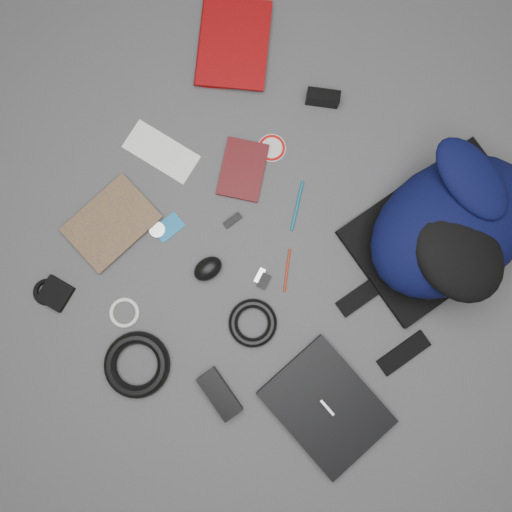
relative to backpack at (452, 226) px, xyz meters
The scene contains 24 objects.
ground 0.54m from the backpack, 140.29° to the right, with size 4.00×4.00×0.00m, color #4F4F51.
backpack is the anchor object (origin of this frame).
laptop 0.60m from the backpack, 91.86° to the right, with size 0.31×0.24×0.03m, color black.
textbook_red 0.90m from the backpack, behind, with size 0.21×0.28×0.03m, color maroon.
comic_book 1.01m from the backpack, 153.16° to the right, with size 0.18×0.24×0.02m, color #C98E0E.
envelope 0.84m from the backpack, 164.59° to the right, with size 0.22×0.10×0.00m, color white.
dvd_case 0.60m from the backpack, 166.11° to the right, with size 0.12×0.17×0.01m, color #420C0E.
compact_camera 0.52m from the backpack, 161.93° to the left, with size 0.10×0.03×0.05m, color black.
sticker_disc 0.55m from the backpack, behind, with size 0.08×0.08×0.00m, color white.
pen_teal 0.42m from the backpack, 158.76° to the right, with size 0.01×0.01×0.15m, color #0D6278.
pen_red 0.46m from the backpack, 133.70° to the right, with size 0.01×0.01×0.12m, color #9F280C.
id_badge 0.78m from the backpack, 149.06° to the right, with size 0.05×0.08×0.00m, color #1670AB.
usb_black 0.60m from the backpack, 151.36° to the right, with size 0.02×0.06×0.01m, color black.
usb_silver 0.54m from the backpack, 134.23° to the right, with size 0.02×0.04×0.01m, color silver.
key_fob 0.53m from the backpack, 132.26° to the right, with size 0.03×0.04×0.01m, color black.
mouse 0.67m from the backpack, 138.78° to the right, with size 0.06×0.09×0.04m, color black.
headphone_left 0.81m from the backpack, 148.47° to the right, with size 0.05×0.05×0.01m, color silver.
headphone_right 0.68m from the backpack, 138.82° to the right, with size 0.05×0.05×0.01m, color #A6A5A7.
cable_coil 0.60m from the backpack, 121.97° to the right, with size 0.14×0.14×0.03m, color black.
power_brick 0.78m from the backpack, 111.92° to the right, with size 0.14×0.06×0.03m, color black.
power_cord_coil 0.94m from the backpack, 124.33° to the right, with size 0.19×0.19×0.04m, color black.
pouch 1.11m from the backpack, 138.82° to the right, with size 0.08×0.08×0.02m, color black.
earbud_coil 1.14m from the backpack, 139.26° to the right, with size 0.08×0.08×0.01m, color black.
white_cable_coil 0.93m from the backpack, 133.56° to the right, with size 0.09×0.09×0.01m, color white.
Camera 1 is at (0.07, -0.11, 1.43)m, focal length 35.00 mm.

